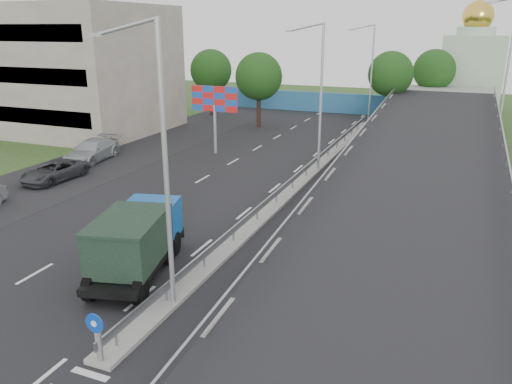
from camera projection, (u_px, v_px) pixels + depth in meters
The scene contains 20 objects.
road_surface at pixel (243, 189), 32.14m from camera, with size 26.00×90.00×0.04m, color black.
parking_strip at pixel (82, 169), 36.81m from camera, with size 8.00×90.00×0.05m, color black.
median at pixel (306, 177), 34.54m from camera, with size 1.00×44.00×0.20m, color gray.
overpass_ramp at pixel (421, 164), 31.32m from camera, with size 10.00×50.00×3.50m.
median_guardrail at pixel (306, 168), 34.34m from camera, with size 0.09×44.00×0.71m.
sign_bollard at pixel (97, 337), 15.07m from camera, with size 0.64×0.23×1.67m.
lamp_post_near at pixel (160, 155), 16.89m from camera, with size 2.74×0.18×10.08m.
lamp_post_mid at pixel (319, 90), 34.46m from camera, with size 2.74×0.18×10.08m.
lamp_post_far at pixel (370, 69), 52.04m from camera, with size 2.74×0.18×10.08m.
beige_building at pixel (46, 68), 50.51m from camera, with size 24.00×14.00×12.00m, color gray.
blue_wall at pixel (342, 103), 60.23m from camera, with size 30.00×0.50×2.40m, color teal.
church at pixel (471, 67), 60.93m from camera, with size 7.00×7.00×13.80m.
billboard at pixel (214, 103), 40.01m from camera, with size 4.00×0.24×5.50m.
tree_left_mid at pixel (259, 77), 50.60m from camera, with size 4.80×4.80×7.60m.
tree_median_far at pixel (391, 74), 53.31m from camera, with size 4.80×4.80×7.60m.
tree_left_far at pixel (211, 70), 57.87m from camera, with size 4.80×4.80×7.60m.
tree_ramp_far at pixel (434, 70), 58.02m from camera, with size 4.80×4.80×7.60m.
dump_truck at pixel (137, 239), 20.83m from camera, with size 3.76×6.66×2.77m.
parked_car_c at pixel (54, 171), 33.75m from camera, with size 2.22×4.82×1.34m, color #333338.
parked_car_d at pixel (92, 150), 38.85m from camera, with size 2.28×5.62×1.63m, color #A5AAAE.
Camera 1 is at (9.34, -7.97, 9.94)m, focal length 35.00 mm.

